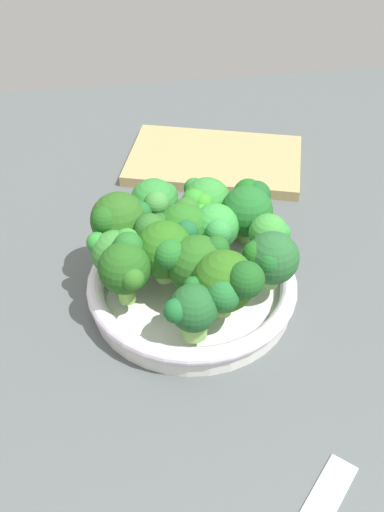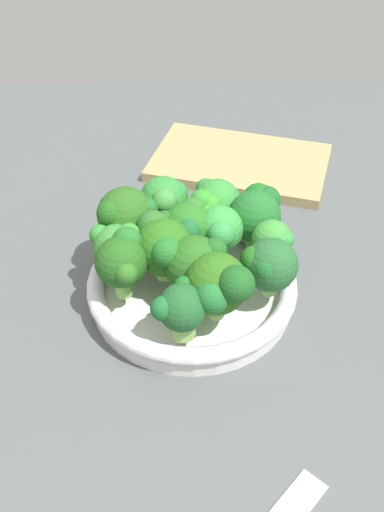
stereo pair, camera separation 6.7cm
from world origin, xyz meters
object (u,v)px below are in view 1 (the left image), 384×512
object	(u,v)px
broccoli_floret_5	(201,263)
broccoli_floret_1	(126,266)
broccoli_floret_10	(119,221)
broccoli_floret_13	(248,207)
broccoli_floret_8	(181,227)
broccoli_floret_3	(156,202)
broccoli_floret_12	(216,227)
broccoli_floret_9	(203,201)
bowl	(192,287)
broccoli_floret_2	(270,259)
broccoli_floret_6	(227,283)
cutting_board	(215,160)
broccoli_floret_7	(192,309)
broccoli_floret_11	(269,235)
broccoli_floret_0	(163,248)
broccoli_floret_4	(116,253)

from	to	relation	value
broccoli_floret_5	broccoli_floret_1	bearing A→B (deg)	-178.25
broccoli_floret_10	broccoli_floret_13	distance (cm)	15.53
broccoli_floret_1	broccoli_floret_8	distance (cm)	9.46
broccoli_floret_3	broccoli_floret_12	world-z (taller)	broccoli_floret_3
broccoli_floret_5	broccoli_floret_9	world-z (taller)	broccoli_floret_5
bowl	broccoli_floret_1	world-z (taller)	broccoli_floret_1
bowl	broccoli_floret_2	bearing A→B (deg)	-19.94
broccoli_floret_6	cutting_board	size ratio (longest dim) A/B	0.31
broccoli_floret_7	broccoli_floret_8	size ratio (longest dim) A/B	0.87
broccoli_floret_1	broccoli_floret_12	xyz separation A→B (cm)	(10.81, 5.96, -0.60)
broccoli_floret_3	broccoli_floret_11	distance (cm)	14.56
broccoli_floret_8	cutting_board	bearing A→B (deg)	70.73
broccoli_floret_2	broccoli_floret_7	world-z (taller)	broccoli_floret_2
broccoli_floret_3	broccoli_floret_11	size ratio (longest dim) A/B	1.11
broccoli_floret_3	broccoli_floret_5	bearing A→B (deg)	-72.31
broccoli_floret_2	broccoli_floret_5	size ratio (longest dim) A/B	0.97
broccoli_floret_3	broccoli_floret_0	bearing A→B (deg)	-91.14
broccoli_floret_8	broccoli_floret_0	bearing A→B (deg)	-124.71
broccoli_floret_7	broccoli_floret_3	bearing A→B (deg)	95.24
broccoli_floret_1	broccoli_floret_8	size ratio (longest dim) A/B	1.05
broccoli_floret_13	broccoli_floret_9	bearing A→B (deg)	153.06
broccoli_floret_8	broccoli_floret_4	bearing A→B (deg)	-159.64
broccoli_floret_0	broccoli_floret_8	xyz separation A→B (cm)	(2.60, 3.75, -0.28)
broccoli_floret_7	broccoli_floret_12	bearing A→B (deg)	68.97
broccoli_floret_4	broccoli_floret_9	xyz separation A→B (cm)	(11.21, 7.87, 0.21)
broccoli_floret_0	broccoli_floret_5	bearing A→B (deg)	-32.94
broccoli_floret_0	broccoli_floret_3	bearing A→B (deg)	88.86
bowl	broccoli_floret_11	size ratio (longest dim) A/B	3.73
broccoli_floret_0	broccoli_floret_13	world-z (taller)	broccoli_floret_0
broccoli_floret_0	broccoli_floret_10	world-z (taller)	broccoli_floret_10
bowl	broccoli_floret_4	distance (cm)	10.10
broccoli_floret_3	broccoli_floret_8	world-z (taller)	broccoli_floret_3
broccoli_floret_2	broccoli_floret_11	size ratio (longest dim) A/B	1.05
broccoli_floret_8	broccoli_floret_9	distance (cm)	6.08
broccoli_floret_2	broccoli_floret_0	bearing A→B (deg)	164.83
broccoli_floret_3	broccoli_floret_5	xyz separation A→B (cm)	(3.62, -11.36, -0.52)
bowl	broccoli_floret_3	distance (cm)	11.33
broccoli_floret_1	broccoli_floret_7	bearing A→B (deg)	-45.72
broccoli_floret_10	broccoli_floret_11	xyz separation A→B (cm)	(16.70, -4.66, -0.58)
broccoli_floret_4	broccoli_floret_13	bearing A→B (deg)	18.15
broccoli_floret_7	broccoli_floret_9	size ratio (longest dim) A/B	0.88
broccoli_floret_2	broccoli_floret_4	size ratio (longest dim) A/B	1.08
broccoli_floret_0	broccoli_floret_12	size ratio (longest dim) A/B	1.21
broccoli_floret_8	broccoli_floret_10	world-z (taller)	broccoli_floret_10
broccoli_floret_1	broccoli_floret_9	size ratio (longest dim) A/B	1.06
broccoli_floret_11	broccoli_floret_13	distance (cm)	5.54
broccoli_floret_8	broccoli_floret_10	xyz separation A→B (cm)	(-7.03, 1.70, 0.52)
broccoli_floret_0	broccoli_floret_1	distance (cm)	5.08
broccoli_floret_12	broccoli_floret_13	xyz separation A→B (cm)	(4.56, 2.94, 0.24)
bowl	broccoli_floret_5	xyz separation A→B (cm)	(0.58, -2.34, 5.64)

